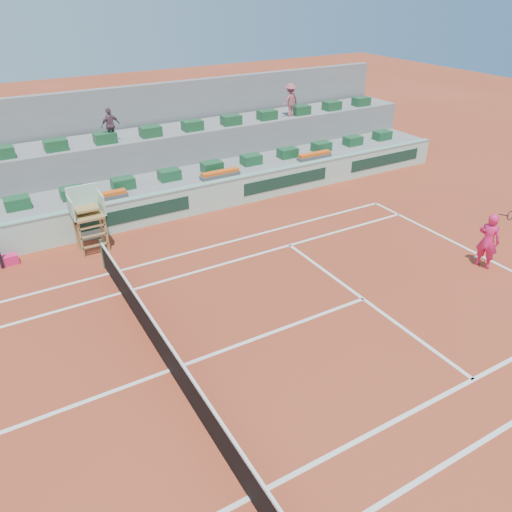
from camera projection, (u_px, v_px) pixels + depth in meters
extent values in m
plane|color=maroon|center=(170.00, 370.00, 12.67)|extent=(90.00, 90.00, 0.00)
cube|color=gray|center=(71.00, 204.00, 20.44)|extent=(36.00, 4.00, 1.20)
cube|color=gray|center=(60.00, 176.00, 21.30)|extent=(36.00, 2.40, 2.60)
cube|color=gray|center=(49.00, 146.00, 22.07)|extent=(36.00, 0.40, 4.40)
cube|color=#EA1E61|center=(6.00, 260.00, 17.25)|extent=(0.77, 0.34, 0.34)
imported|color=#674553|center=(110.00, 125.00, 20.87)|extent=(0.90, 0.53, 1.43)
imported|color=#A7535C|center=(290.00, 100.00, 24.81)|extent=(1.13, 0.81, 1.59)
cube|color=silver|center=(481.00, 256.00, 17.89)|extent=(0.12, 10.97, 0.01)
cube|color=silver|center=(109.00, 274.00, 16.80)|extent=(23.77, 0.12, 0.01)
cube|color=silver|center=(250.00, 498.00, 9.56)|extent=(23.77, 0.12, 0.01)
cube|color=silver|center=(121.00, 293.00, 15.77)|extent=(23.77, 0.12, 0.01)
cube|color=silver|center=(363.00, 299.00, 15.48)|extent=(0.12, 8.23, 0.01)
cube|color=silver|center=(170.00, 370.00, 12.67)|extent=(12.80, 0.12, 0.01)
cube|color=silver|center=(478.00, 257.00, 17.82)|extent=(0.30, 0.12, 0.01)
cube|color=black|center=(168.00, 356.00, 12.44)|extent=(0.03, 11.87, 0.92)
cube|color=silver|center=(166.00, 341.00, 12.20)|extent=(0.06, 11.87, 0.07)
cylinder|color=#1F4830|center=(103.00, 254.00, 16.87)|extent=(0.10, 0.10, 1.10)
cube|color=#A9D5BD|center=(84.00, 224.00, 18.78)|extent=(36.00, 0.30, 1.20)
cube|color=#79A293|center=(81.00, 209.00, 18.47)|extent=(36.00, 0.34, 0.06)
cube|color=#123226|center=(137.00, 213.00, 19.51)|extent=(4.40, 0.02, 0.56)
cube|color=#123226|center=(286.00, 181.00, 22.59)|extent=(4.40, 0.02, 0.56)
cube|color=#123226|center=(385.00, 160.00, 25.23)|extent=(4.40, 0.02, 0.56)
cube|color=olive|center=(81.00, 241.00, 17.45)|extent=(0.08, 0.08, 1.35)
cube|color=olive|center=(107.00, 235.00, 17.85)|extent=(0.08, 0.08, 1.35)
cube|color=olive|center=(76.00, 233.00, 17.98)|extent=(0.08, 0.08, 1.35)
cube|color=olive|center=(101.00, 227.00, 18.38)|extent=(0.08, 0.08, 1.35)
cube|color=olive|center=(88.00, 216.00, 17.57)|extent=(1.10, 0.90, 0.08)
cube|color=#A9D5BD|center=(83.00, 199.00, 17.60)|extent=(1.10, 0.08, 1.00)
cube|color=#A9D5BD|center=(71.00, 209.00, 17.16)|extent=(0.06, 0.90, 0.80)
cube|color=#A9D5BD|center=(101.00, 203.00, 17.62)|extent=(0.06, 0.90, 0.80)
cube|color=olive|center=(86.00, 208.00, 17.52)|extent=(0.80, 0.60, 0.08)
cube|color=olive|center=(95.00, 246.00, 17.81)|extent=(0.90, 0.08, 0.06)
cube|color=olive|center=(94.00, 236.00, 17.61)|extent=(0.90, 0.08, 0.06)
cube|color=olive|center=(92.00, 227.00, 17.44)|extent=(0.90, 0.08, 0.06)
cube|color=#1A502A|center=(17.00, 203.00, 18.48)|extent=(0.90, 0.60, 0.44)
cube|color=#1A502A|center=(73.00, 193.00, 19.36)|extent=(0.90, 0.60, 0.44)
cube|color=#1A502A|center=(123.00, 183.00, 20.24)|extent=(0.90, 0.60, 0.44)
cube|color=#1A502A|center=(169.00, 175.00, 21.12)|extent=(0.90, 0.60, 0.44)
cube|color=#1A502A|center=(212.00, 167.00, 22.00)|extent=(0.90, 0.60, 0.44)
cube|color=#1A502A|center=(251.00, 160.00, 22.88)|extent=(0.90, 0.60, 0.44)
cube|color=#1A502A|center=(288.00, 153.00, 23.75)|extent=(0.90, 0.60, 0.44)
cube|color=#1A502A|center=(321.00, 147.00, 24.63)|extent=(0.90, 0.60, 0.44)
cube|color=#1A502A|center=(353.00, 141.00, 25.51)|extent=(0.90, 0.60, 0.44)
cube|color=#1A502A|center=(382.00, 135.00, 26.39)|extent=(0.90, 0.60, 0.44)
cube|color=#1A502A|center=(2.00, 153.00, 19.23)|extent=(0.90, 0.60, 0.44)
cube|color=#1A502A|center=(56.00, 145.00, 20.11)|extent=(0.90, 0.60, 0.44)
cube|color=#1A502A|center=(105.00, 138.00, 20.99)|extent=(0.90, 0.60, 0.44)
cube|color=#1A502A|center=(150.00, 131.00, 21.87)|extent=(0.90, 0.60, 0.44)
cube|color=#1A502A|center=(192.00, 125.00, 22.74)|extent=(0.90, 0.60, 0.44)
cube|color=#1A502A|center=(231.00, 120.00, 23.62)|extent=(0.90, 0.60, 0.44)
cube|color=#1A502A|center=(267.00, 115.00, 24.50)|extent=(0.90, 0.60, 0.44)
cube|color=#1A502A|center=(301.00, 110.00, 25.38)|extent=(0.90, 0.60, 0.44)
cube|color=#1A502A|center=(332.00, 106.00, 26.26)|extent=(0.90, 0.60, 0.44)
cube|color=#1A502A|center=(361.00, 101.00, 27.14)|extent=(0.90, 0.60, 0.44)
cube|color=#515151|center=(104.00, 198.00, 19.26)|extent=(1.80, 0.36, 0.16)
cube|color=#E45213|center=(104.00, 194.00, 19.20)|extent=(1.70, 0.32, 0.12)
cube|color=#515151|center=(220.00, 175.00, 21.46)|extent=(1.80, 0.36, 0.16)
cube|color=#E45213|center=(220.00, 172.00, 21.39)|extent=(1.70, 0.32, 0.12)
cube|color=#515151|center=(314.00, 157.00, 23.66)|extent=(1.80, 0.36, 0.16)
cube|color=#E45213|center=(315.00, 154.00, 23.59)|extent=(1.70, 0.32, 0.12)
cube|color=black|center=(0.00, 255.00, 16.89)|extent=(0.10, 0.10, 1.00)
imported|color=#EA1E61|center=(488.00, 241.00, 16.77)|extent=(0.66, 0.83, 1.97)
cylinder|color=black|center=(504.00, 215.00, 16.02)|extent=(0.03, 0.35, 0.09)
torus|color=black|center=(510.00, 216.00, 15.82)|extent=(0.31, 0.08, 0.31)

